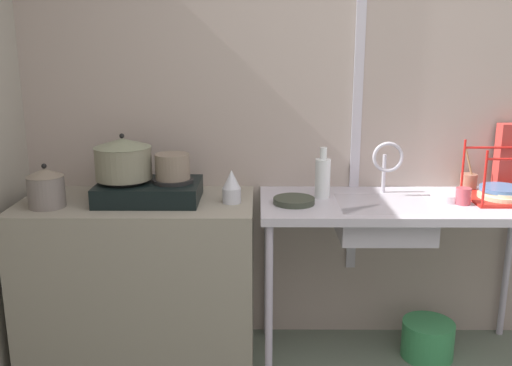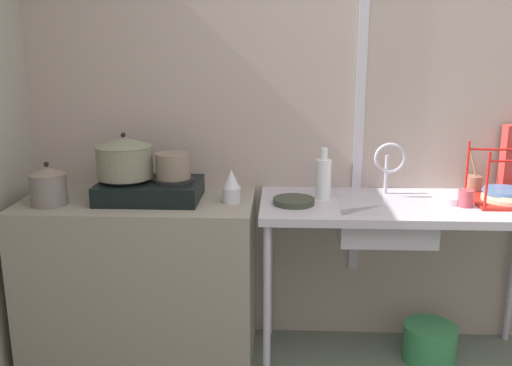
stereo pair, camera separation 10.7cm
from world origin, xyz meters
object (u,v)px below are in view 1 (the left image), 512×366
Objects in this scene: pot_on_right_burner at (173,166)px; utensil_jar at (468,181)px; sink_basin at (383,219)px; bucket_on_floor at (428,339)px; faucet at (387,160)px; small_bowl_on_drainboard at (445,197)px; bottle_by_sink at (323,177)px; pot_on_left_burner at (123,159)px; cup_by_rack at (463,196)px; percolator at (232,187)px; pot_beside_stove at (46,188)px; dish_rack at (503,193)px; frying_pan at (294,201)px; stove at (149,191)px.

pot_on_right_burner reaches higher than utensil_jar.
sink_basin is 0.74m from bucket_on_floor.
pot_on_right_burner is 1.08m from faucet.
small_bowl_on_drainboard is 0.61m from bottle_by_sink.
pot_on_left_burner is 1.60m from small_bowl_on_drainboard.
faucet is 0.40m from cup_by_rack.
sink_basin is (0.74, -0.01, -0.16)m from percolator.
pot_on_right_burner is at bearing 177.62° from sink_basin.
pot_beside_stove is 0.78× the size of bucket_on_floor.
frying_pan is at bearing -176.02° from dish_rack.
sink_basin is 1.65× the size of bucket_on_floor.
faucet is (1.19, 0.11, 0.13)m from stove.
cup_by_rack is at bearing -160.70° from dish_rack.
bucket_on_floor is at bearing 10.40° from sink_basin.
faucet is (0.78, 0.14, 0.11)m from percolator.
cup_by_rack is 0.81m from bucket_on_floor.
bucket_on_floor is at bearing 0.40° from pot_on_right_burner.
utensil_jar reaches higher than cup_by_rack.
pot_beside_stove is 1.94m from small_bowl_on_drainboard.
bottle_by_sink is (-0.33, -0.05, -0.08)m from faucet.
stove is at bearing -172.27° from utensil_jar.
percolator is 0.74× the size of utensil_jar.
pot_on_left_burner is 0.84× the size of dish_rack.
pot_on_right_burner is 0.51× the size of dish_rack.
dish_rack is (0.56, -0.09, -0.15)m from faucet.
bottle_by_sink reaches higher than stove.
sink_basin is (1.03, -0.04, -0.26)m from pot_on_right_burner.
sink_basin is 2.02× the size of utensil_jar.
bottle_by_sink is at bearing 4.26° from stove.
utensil_jar is 0.87m from bucket_on_floor.
frying_pan is 1.06m from bucket_on_floor.
small_bowl_on_drainboard is at bearing 4.34° from frying_pan.
percolator is at bearing -168.43° from utensil_jar.
pot_on_left_burner reaches higher than bucket_on_floor.
cup_by_rack is 0.37× the size of utensil_jar.
pot_on_right_burner is 2.08× the size of cup_by_rack.
pot_on_left_burner is (-0.12, 0.00, 0.16)m from stove.
bottle_by_sink is 1.04m from bucket_on_floor.
sink_basin is 2.21× the size of frying_pan.
pot_on_right_burner is 1.18× the size of small_bowl_on_drainboard.
percolator is 0.31m from frying_pan.
pot_on_right_burner reaches higher than small_bowl_on_drainboard.
bucket_on_floor is (1.44, 0.01, -0.82)m from stove.
faucet is at bearing 75.74° from sink_basin.
faucet reaches higher than pot_beside_stove.
pot_beside_stove is at bearing -176.97° from frying_pan.
small_bowl_on_drainboard is at bearing -131.48° from utensil_jar.
stove is 2.97× the size of pot_on_right_burner.
bucket_on_floor is (1.03, 0.04, -0.84)m from percolator.
percolator is at bearing -177.67° from small_bowl_on_drainboard.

